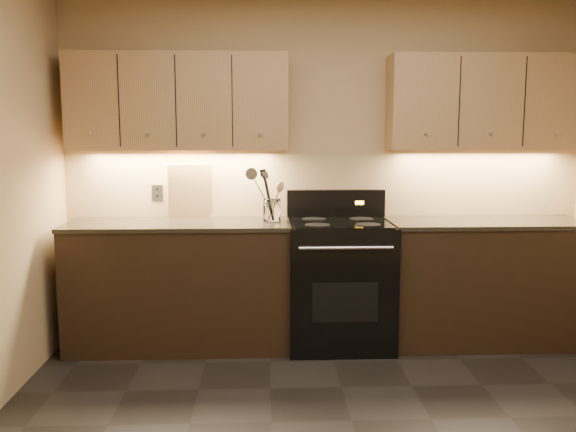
% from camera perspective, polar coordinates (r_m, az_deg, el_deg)
% --- Properties ---
extents(wall_back, '(4.00, 0.04, 2.60)m').
position_cam_1_polar(wall_back, '(4.75, 3.51, 4.44)').
color(wall_back, tan).
rests_on(wall_back, ground).
extents(counter_left, '(1.62, 0.62, 0.93)m').
position_cam_1_polar(counter_left, '(4.60, -10.05, -6.31)').
color(counter_left, black).
rests_on(counter_left, ground).
extents(counter_right, '(1.46, 0.62, 0.93)m').
position_cam_1_polar(counter_right, '(4.85, 17.88, -5.84)').
color(counter_right, black).
rests_on(counter_right, ground).
extents(stove, '(0.76, 0.68, 1.14)m').
position_cam_1_polar(stove, '(4.57, 4.83, -6.14)').
color(stove, black).
rests_on(stove, ground).
extents(upper_cab_left, '(1.60, 0.30, 0.70)m').
position_cam_1_polar(upper_cab_left, '(4.62, -10.20, 10.45)').
color(upper_cab_left, '#AD8156').
rests_on(upper_cab_left, wall_back).
extents(upper_cab_right, '(1.44, 0.30, 0.70)m').
position_cam_1_polar(upper_cab_right, '(4.86, 17.93, 10.05)').
color(upper_cab_right, '#AD8156').
rests_on(upper_cab_right, wall_back).
extents(outlet_plate, '(0.08, 0.01, 0.12)m').
position_cam_1_polar(outlet_plate, '(4.80, -12.13, 2.17)').
color(outlet_plate, '#B2B5BA').
rests_on(outlet_plate, wall_back).
extents(utensil_crock, '(0.17, 0.17, 0.16)m').
position_cam_1_polar(utensil_crock, '(4.50, -1.53, 0.49)').
color(utensil_crock, white).
rests_on(utensil_crock, counter_left).
extents(cutting_board, '(0.34, 0.15, 0.42)m').
position_cam_1_polar(cutting_board, '(4.72, -9.15, 2.34)').
color(cutting_board, tan).
rests_on(cutting_board, counter_left).
extents(wooden_spoon, '(0.16, 0.10, 0.28)m').
position_cam_1_polar(wooden_spoon, '(4.48, -1.84, 1.52)').
color(wooden_spoon, tan).
rests_on(wooden_spoon, utensil_crock).
extents(black_turner, '(0.17, 0.14, 0.40)m').
position_cam_1_polar(black_turner, '(4.46, -1.42, 2.14)').
color(black_turner, black).
rests_on(black_turner, utensil_crock).
extents(steel_spatula, '(0.18, 0.12, 0.38)m').
position_cam_1_polar(steel_spatula, '(4.50, -1.34, 2.09)').
color(steel_spatula, silver).
rests_on(steel_spatula, utensil_crock).
extents(steel_skimmer, '(0.28, 0.16, 0.40)m').
position_cam_1_polar(steel_skimmer, '(4.47, -1.19, 2.27)').
color(steel_skimmer, silver).
rests_on(steel_skimmer, utensil_crock).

